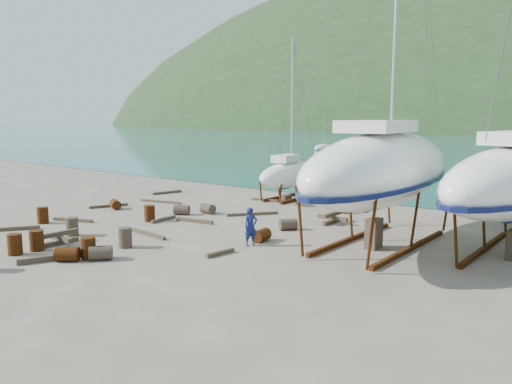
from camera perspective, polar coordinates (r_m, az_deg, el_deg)
The scene contains 37 objects.
ground at distance 22.80m, azimuth -6.54°, elevation -5.83°, with size 600.00×600.00×0.00m, color #5E584A.
far_house_left at distance 219.00m, azimuth 18.87°, elevation 7.34°, with size 6.60×5.60×5.60m.
moored_boat_left at distance 88.41m, azimuth 7.71°, elevation 5.03°, with size 2.00×5.00×6.05m.
large_sailboat_near at distance 22.35m, azimuth 14.30°, elevation 2.68°, with size 5.16×13.96×21.52m.
small_sailboat_shore at distance 34.29m, azimuth 3.73°, elevation 2.09°, with size 2.93×7.03×10.92m.
worker at distance 22.04m, azimuth -0.60°, elevation -3.98°, with size 0.63×0.41×1.72m, color navy.
drum_0 at distance 29.08m, azimuth -23.19°, elevation -2.46°, with size 0.58×0.58×0.88m, color #572E0E.
drum_1 at distance 20.93m, azimuth -17.32°, elevation -6.65°, with size 0.58×0.58×0.88m, color #2D2823.
drum_2 at distance 32.11m, azimuth -15.78°, elevation -1.38°, with size 0.58×0.58×0.88m, color #572E0E.
drum_4 at distance 30.18m, azimuth 9.70°, elevation -1.80°, with size 0.58×0.58×0.88m, color #572E0E.
drum_5 at distance 22.56m, azimuth -14.72°, elevation -5.06°, with size 0.58×0.58×0.88m, color #2D2823.
drum_6 at distance 22.90m, azimuth 0.63°, elevation -4.97°, with size 0.58×0.58×0.88m, color #572E0E.
drum_7 at distance 21.21m, azimuth -18.61°, elevation -6.10°, with size 0.58×0.58×0.88m, color #572E0E.
drum_8 at distance 27.87m, azimuth -12.06°, elevation -2.41°, with size 0.58×0.58×0.88m, color #572E0E.
drum_9 at distance 29.61m, azimuth -5.54°, elevation -1.91°, with size 0.58×0.58×0.88m, color #2D2823.
drum_10 at distance 23.26m, azimuth -23.78°, elevation -5.11°, with size 0.58×0.58×0.88m, color #572E0E.
drum_11 at distance 25.25m, azimuth 3.68°, elevation -3.71°, with size 0.58×0.58×0.88m, color #2D2823.
drum_12 at distance 21.15m, azimuth -20.76°, elevation -6.67°, with size 0.58×0.58×0.88m, color #572E0E.
drum_13 at distance 22.95m, azimuth -25.84°, elevation -5.41°, with size 0.58×0.58×0.88m, color #572E0E.
drum_15 at distance 29.43m, azimuth -8.48°, elevation -2.03°, with size 0.58×0.58×0.88m, color #2D2823.
drum_16 at distance 25.55m, azimuth -20.27°, elevation -3.74°, with size 0.58×0.58×0.88m, color #2D2823.
timber_2 at distance 37.81m, azimuth -10.12°, elevation -0.04°, with size 0.19×2.37×0.19m, color brown.
timber_3 at distance 24.73m, azimuth -24.11°, elevation -5.22°, with size 0.15×2.69×0.15m, color brown.
timber_4 at distance 27.92m, azimuth -10.54°, elevation -3.08°, with size 0.17×1.85×0.17m, color brown.
timber_5 at distance 24.61m, azimuth -12.23°, elevation -4.71°, with size 0.16×2.69×0.16m, color brown.
timber_6 at distance 31.55m, azimuth 11.75°, elevation -1.77°, with size 0.19×1.97×0.19m, color brown.
timber_7 at distance 20.79m, azimuth -4.12°, elevation -6.96°, with size 0.17×1.44×0.17m, color brown.
timber_8 at distance 27.24m, azimuth -7.03°, elevation -3.27°, with size 0.19×2.30×0.19m, color brown.
timber_9 at distance 33.81m, azimuth 1.58°, elevation -0.95°, with size 0.15×2.72×0.15m, color brown.
timber_10 at distance 28.97m, azimuth -0.38°, elevation -2.52°, with size 0.16×3.05×0.16m, color brown.
timber_12 at distance 29.03m, azimuth -20.18°, elevation -3.03°, with size 0.17×2.46×0.17m, color brown.
timber_14 at distance 27.94m, azimuth -26.09°, elevation -3.79°, with size 0.18×2.58×0.18m, color brown.
timber_15 at distance 33.84m, azimuth -10.84°, elevation -1.09°, with size 0.15×3.18×0.15m, color brown.
timber_16 at distance 21.54m, azimuth -21.94°, elevation -6.95°, with size 0.23×2.82×0.23m, color brown.
timber_17 at distance 32.96m, azimuth -16.50°, elevation -1.53°, with size 0.16×2.43×0.16m, color brown.
timber_pile_fore at distance 24.00m, azimuth -21.56°, elevation -4.92°, with size 1.80×1.80×0.60m.
timber_pile_aft at distance 27.07m, azimuth 8.72°, elevation -2.94°, with size 1.80×1.80×0.60m.
Camera 1 is at (15.81, -15.44, 5.62)m, focal length 35.00 mm.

